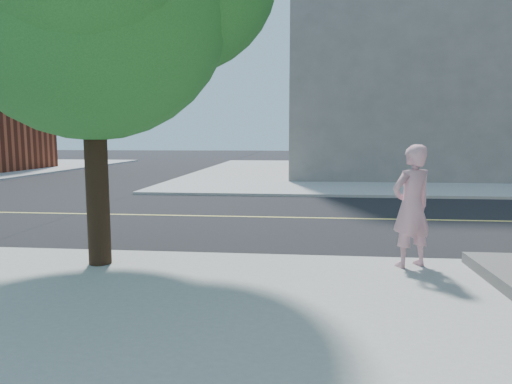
# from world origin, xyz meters

# --- Properties ---
(ground) EXTENTS (140.00, 140.00, 0.00)m
(ground) POSITION_xyz_m (0.00, 0.00, 0.00)
(ground) COLOR black
(ground) RESTS_ON ground
(road_ew) EXTENTS (140.00, 9.00, 0.01)m
(road_ew) POSITION_xyz_m (0.00, 4.50, 0.01)
(road_ew) COLOR black
(road_ew) RESTS_ON ground
(sidewalk_ne) EXTENTS (29.00, 25.00, 0.12)m
(sidewalk_ne) POSITION_xyz_m (13.50, 21.50, 0.06)
(sidewalk_ne) COLOR #A6A6A2
(sidewalk_ne) RESTS_ON ground
(filler_ne) EXTENTS (18.00, 16.00, 14.00)m
(filler_ne) POSITION_xyz_m (14.00, 22.00, 7.12)
(filler_ne) COLOR slate
(filler_ne) RESTS_ON sidewalk_ne
(man_on_phone) EXTENTS (0.88, 0.78, 2.03)m
(man_on_phone) POSITION_xyz_m (7.44, -0.55, 1.13)
(man_on_phone) COLOR #D79AA7
(man_on_phone) RESTS_ON sidewalk_se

